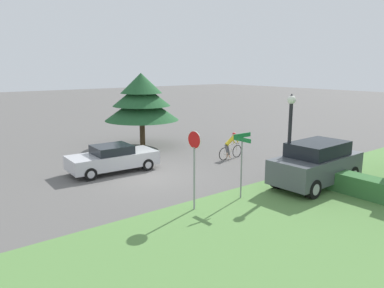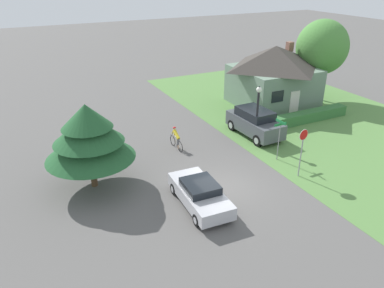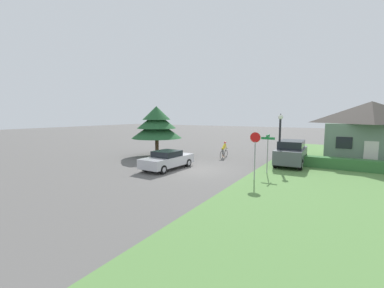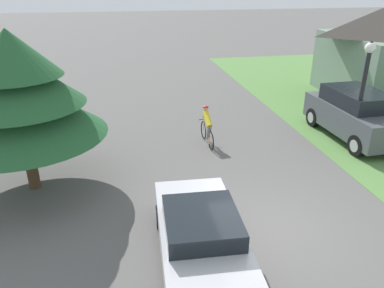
{
  "view_description": "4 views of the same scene",
  "coord_description": "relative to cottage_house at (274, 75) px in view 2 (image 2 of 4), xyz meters",
  "views": [
    {
      "loc": [
        14.71,
        -8.91,
        5.13
      ],
      "look_at": [
        -0.91,
        3.42,
        1.01
      ],
      "focal_mm": 35.0,
      "sensor_mm": 36.0,
      "label": 1
    },
    {
      "loc": [
        -9.39,
        -14.81,
        10.97
      ],
      "look_at": [
        -0.49,
        2.78,
        1.6
      ],
      "focal_mm": 35.0,
      "sensor_mm": 36.0,
      "label": 2
    },
    {
      "loc": [
        9.03,
        -15.84,
        3.93
      ],
      "look_at": [
        -1.89,
        2.77,
        1.48
      ],
      "focal_mm": 24.0,
      "sensor_mm": 36.0,
      "label": 3
    },
    {
      "loc": [
        -3.38,
        -7.35,
        5.94
      ],
      "look_at": [
        -1.15,
        3.87,
        0.84
      ],
      "focal_mm": 35.0,
      "sensor_mm": 36.0,
      "label": 4
    }
  ],
  "objects": [
    {
      "name": "street_lamp",
      "position": [
        -6.01,
        -6.0,
        -0.03
      ],
      "size": [
        0.36,
        0.36,
        4.04
      ],
      "color": "black",
      "rests_on": "ground"
    },
    {
      "name": "cottage_house",
      "position": [
        0.0,
        0.0,
        0.0
      ],
      "size": [
        6.9,
        6.5,
        5.13
      ],
      "rotation": [
        0.0,
        0.0,
        -0.02
      ],
      "color": "slate",
      "rests_on": "ground"
    },
    {
      "name": "ground_plane",
      "position": [
        -11.02,
        -10.04,
        -2.62
      ],
      "size": [
        140.0,
        140.0,
        0.0
      ],
      "primitive_type": "plane",
      "color": "#5B5956"
    },
    {
      "name": "cyclist",
      "position": [
        -11.22,
        -4.4,
        -1.9
      ],
      "size": [
        0.44,
        1.81,
        1.49
      ],
      "rotation": [
        0.0,
        0.0,
        1.61
      ],
      "color": "black",
      "rests_on": "ground"
    },
    {
      "name": "stop_sign",
      "position": [
        -6.43,
        -10.86,
        -0.6
      ],
      "size": [
        0.64,
        0.08,
        2.92
      ],
      "rotation": [
        0.0,
        0.0,
        3.23
      ],
      "color": "gray",
      "rests_on": "ground"
    },
    {
      "name": "conifer_tall_near",
      "position": [
        -17.21,
        -6.58,
        0.41
      ],
      "size": [
        4.75,
        4.75,
        4.75
      ],
      "color": "#4C3823",
      "rests_on": "ground"
    },
    {
      "name": "grass_verge_right",
      "position": [
        0.8,
        -6.04,
        -2.61
      ],
      "size": [
        16.0,
        36.0,
        0.01
      ],
      "primitive_type": "cube",
      "color": "#568442",
      "rests_on": "ground"
    },
    {
      "name": "sedan_left_lane",
      "position": [
        -12.9,
        -10.87,
        -1.95
      ],
      "size": [
        2.04,
        4.44,
        1.34
      ],
      "rotation": [
        0.0,
        0.0,
        1.52
      ],
      "color": "#BCBCC1",
      "rests_on": "ground"
    },
    {
      "name": "street_name_sign",
      "position": [
        -6.23,
        -8.65,
        -0.8
      ],
      "size": [
        0.9,
        0.9,
        2.62
      ],
      "color": "gray",
      "rests_on": "ground"
    },
    {
      "name": "deciduous_tree_right",
      "position": [
        4.49,
        -0.64,
        2.05
      ],
      "size": [
        4.46,
        4.46,
        7.02
      ],
      "color": "#4C3823",
      "rests_on": "ground"
    },
    {
      "name": "parked_suv_right",
      "position": [
        -5.34,
        -4.92,
        -1.64
      ],
      "size": [
        2.13,
        4.58,
        1.95
      ],
      "rotation": [
        0.0,
        0.0,
        1.6
      ],
      "color": "#4C5156",
      "rests_on": "ground"
    },
    {
      "name": "hedge_row",
      "position": [
        -0.73,
        -4.59,
        -2.22
      ],
      "size": [
        8.71,
        0.9,
        0.8
      ],
      "primitive_type": "cube",
      "color": "#387038",
      "rests_on": "ground"
    }
  ]
}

